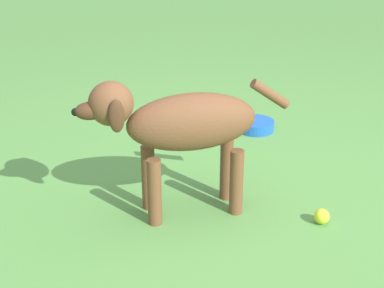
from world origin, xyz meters
TOP-DOWN VIEW (x-y plane):
  - ground at (0.00, 0.00)m, footprint 14.00×14.00m
  - dog at (-0.27, 0.21)m, footprint 0.91×0.29m
  - tennis_ball_1 at (0.25, -0.11)m, footprint 0.07×0.07m
  - water_bowl at (0.49, 0.92)m, footprint 0.22×0.22m

SIDE VIEW (x-z plane):
  - ground at x=0.00m, z-range 0.00..0.00m
  - water_bowl at x=0.49m, z-range 0.00..0.06m
  - tennis_ball_1 at x=0.25m, z-range 0.00..0.07m
  - dog at x=-0.27m, z-range 0.10..0.71m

